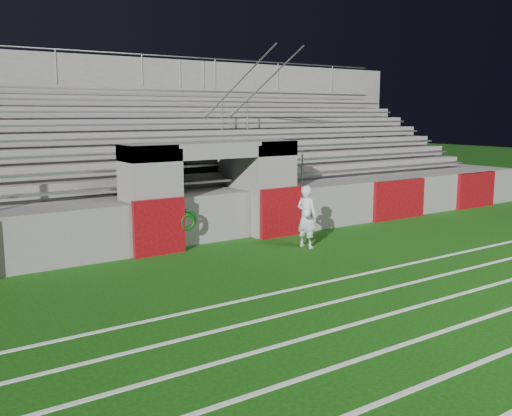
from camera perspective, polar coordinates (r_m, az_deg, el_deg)
ground at (r=12.31m, az=3.98°, el=-6.29°), size 90.00×90.00×0.00m
stadium_structure at (r=18.85m, az=-11.17°, el=3.67°), size 26.00×8.48×5.42m
goalkeeper_with_ball at (r=14.28m, az=5.09°, el=-0.85°), size 0.61×0.73×1.57m
hose_coil at (r=13.99m, az=-6.92°, el=-1.26°), size 0.53×0.14×0.53m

